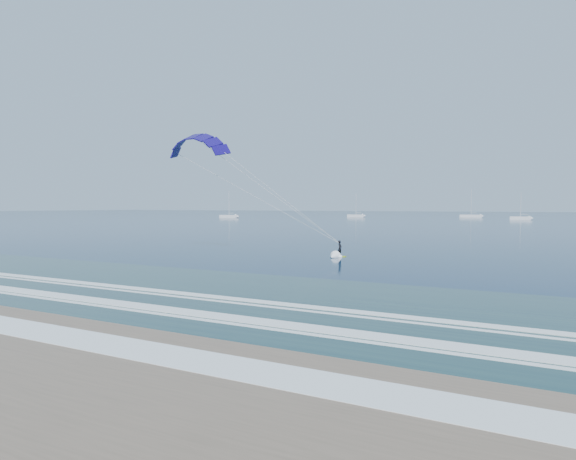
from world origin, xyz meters
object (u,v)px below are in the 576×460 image
(sailboat_0, at_px, (229,216))
(sailboat_3, at_px, (521,218))
(kitesurfer_rig, at_px, (264,188))
(sailboat_1, at_px, (356,216))
(sailboat_2, at_px, (471,216))

(sailboat_0, distance_m, sailboat_3, 114.74)
(kitesurfer_rig, height_order, sailboat_1, kitesurfer_rig)
(kitesurfer_rig, relative_size, sailboat_2, 1.55)
(sailboat_0, height_order, sailboat_1, sailboat_0)
(kitesurfer_rig, xyz_separation_m, sailboat_1, (-57.07, 171.85, -6.25))
(sailboat_2, height_order, sailboat_3, sailboat_2)
(sailboat_0, relative_size, sailboat_1, 1.08)
(kitesurfer_rig, relative_size, sailboat_3, 1.91)
(sailboat_2, bearing_deg, sailboat_0, -147.16)
(sailboat_0, distance_m, sailboat_1, 56.95)
(kitesurfer_rig, bearing_deg, sailboat_3, 85.94)
(sailboat_0, relative_size, sailboat_3, 1.14)
(sailboat_1, height_order, sailboat_3, sailboat_1)
(kitesurfer_rig, bearing_deg, sailboat_0, 126.66)
(kitesurfer_rig, distance_m, sailboat_0, 168.15)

